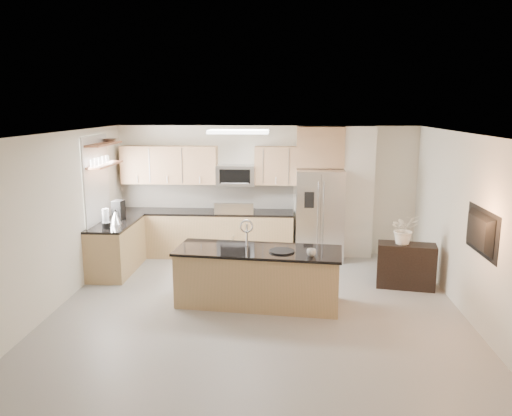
# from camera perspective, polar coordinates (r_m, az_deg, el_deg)

# --- Properties ---
(floor) EXTENTS (6.50, 6.50, 0.00)m
(floor) POSITION_cam_1_polar(r_m,az_deg,el_deg) (7.38, 0.06, -12.21)
(floor) COLOR gray
(floor) RESTS_ON ground
(ceiling) EXTENTS (6.00, 6.50, 0.02)m
(ceiling) POSITION_cam_1_polar(r_m,az_deg,el_deg) (6.77, 0.06, 8.38)
(ceiling) COLOR silver
(ceiling) RESTS_ON wall_back
(wall_back) EXTENTS (6.00, 0.02, 2.60)m
(wall_back) POSITION_cam_1_polar(r_m,az_deg,el_deg) (10.14, 1.18, 2.04)
(wall_back) COLOR silver
(wall_back) RESTS_ON floor
(wall_front) EXTENTS (6.00, 0.02, 2.60)m
(wall_front) POSITION_cam_1_polar(r_m,az_deg,el_deg) (3.90, -2.93, -13.89)
(wall_front) COLOR silver
(wall_front) RESTS_ON floor
(wall_left) EXTENTS (0.02, 6.50, 2.60)m
(wall_left) POSITION_cam_1_polar(r_m,az_deg,el_deg) (7.74, -22.71, -1.85)
(wall_left) COLOR silver
(wall_left) RESTS_ON floor
(wall_right) EXTENTS (0.02, 6.50, 2.60)m
(wall_right) POSITION_cam_1_polar(r_m,az_deg,el_deg) (7.42, 23.90, -2.51)
(wall_right) COLOR silver
(wall_right) RESTS_ON floor
(back_counter) EXTENTS (3.55, 0.66, 1.44)m
(back_counter) POSITION_cam_1_polar(r_m,az_deg,el_deg) (10.13, -5.87, -2.82)
(back_counter) COLOR tan
(back_counter) RESTS_ON floor
(left_counter) EXTENTS (0.66, 1.50, 0.92)m
(left_counter) POSITION_cam_1_polar(r_m,az_deg,el_deg) (9.47, -15.65, -4.29)
(left_counter) COLOR tan
(left_counter) RESTS_ON floor
(range) EXTENTS (0.76, 0.64, 1.14)m
(range) POSITION_cam_1_polar(r_m,az_deg,el_deg) (10.03, -2.35, -2.90)
(range) COLOR black
(range) RESTS_ON floor
(upper_cabinets) EXTENTS (3.50, 0.33, 0.75)m
(upper_cabinets) POSITION_cam_1_polar(r_m,az_deg,el_deg) (10.04, -6.32, 4.90)
(upper_cabinets) COLOR tan
(upper_cabinets) RESTS_ON wall_back
(microwave) EXTENTS (0.76, 0.40, 0.40)m
(microwave) POSITION_cam_1_polar(r_m,az_deg,el_deg) (9.93, -2.33, 3.76)
(microwave) COLOR silver
(microwave) RESTS_ON upper_cabinets
(refrigerator) EXTENTS (0.92, 0.78, 1.78)m
(refrigerator) POSITION_cam_1_polar(r_m,az_deg,el_deg) (9.86, 7.24, -0.74)
(refrigerator) COLOR silver
(refrigerator) RESTS_ON floor
(partition_column) EXTENTS (0.60, 0.30, 2.60)m
(partition_column) POSITION_cam_1_polar(r_m,az_deg,el_deg) (10.09, 11.53, 1.75)
(partition_column) COLOR white
(partition_column) RESTS_ON floor
(window) EXTENTS (0.04, 1.15, 1.65)m
(window) POSITION_cam_1_polar(r_m,az_deg,el_deg) (9.33, -17.80, 2.83)
(window) COLOR white
(window) RESTS_ON wall_left
(shelf_lower) EXTENTS (0.30, 1.20, 0.04)m
(shelf_lower) POSITION_cam_1_polar(r_m,az_deg,el_deg) (9.34, -16.96, 4.75)
(shelf_lower) COLOR brown
(shelf_lower) RESTS_ON wall_left
(shelf_upper) EXTENTS (0.30, 1.20, 0.04)m
(shelf_upper) POSITION_cam_1_polar(r_m,az_deg,el_deg) (9.31, -17.10, 7.01)
(shelf_upper) COLOR brown
(shelf_upper) RESTS_ON wall_left
(ceiling_fixture) EXTENTS (1.00, 0.50, 0.06)m
(ceiling_fixture) POSITION_cam_1_polar(r_m,az_deg,el_deg) (8.39, -2.02, 8.71)
(ceiling_fixture) COLOR white
(ceiling_fixture) RESTS_ON ceiling
(island) EXTENTS (2.57, 1.15, 1.29)m
(island) POSITION_cam_1_polar(r_m,az_deg,el_deg) (7.66, 0.25, -7.82)
(island) COLOR tan
(island) RESTS_ON floor
(credenza) EXTENTS (0.99, 0.55, 0.75)m
(credenza) POSITION_cam_1_polar(r_m,az_deg,el_deg) (8.71, 16.77, -6.33)
(credenza) COLOR black
(credenza) RESTS_ON floor
(cup) EXTENTS (0.16, 0.16, 0.11)m
(cup) POSITION_cam_1_polar(r_m,az_deg,el_deg) (7.23, 6.34, -5.07)
(cup) COLOR silver
(cup) RESTS_ON island
(platter) EXTENTS (0.41, 0.41, 0.02)m
(platter) POSITION_cam_1_polar(r_m,az_deg,el_deg) (7.41, 2.96, -4.95)
(platter) COLOR black
(platter) RESTS_ON island
(blender) EXTENTS (0.15, 0.15, 0.34)m
(blender) POSITION_cam_1_polar(r_m,az_deg,el_deg) (8.92, -16.79, -1.29)
(blender) COLOR black
(blender) RESTS_ON left_counter
(kettle) EXTENTS (0.21, 0.21, 0.26)m
(kettle) POSITION_cam_1_polar(r_m,az_deg,el_deg) (9.21, -15.78, -1.04)
(kettle) COLOR silver
(kettle) RESTS_ON left_counter
(coffee_maker) EXTENTS (0.21, 0.24, 0.35)m
(coffee_maker) POSITION_cam_1_polar(r_m,az_deg,el_deg) (9.57, -15.46, -0.25)
(coffee_maker) COLOR black
(coffee_maker) RESTS_ON left_counter
(bowl) EXTENTS (0.41, 0.41, 0.08)m
(bowl) POSITION_cam_1_polar(r_m,az_deg,el_deg) (9.62, -16.41, 7.53)
(bowl) COLOR silver
(bowl) RESTS_ON shelf_upper
(flower_vase) EXTENTS (0.80, 0.73, 0.76)m
(flower_vase) POSITION_cam_1_polar(r_m,az_deg,el_deg) (8.51, 16.61, -1.48)
(flower_vase) COLOR white
(flower_vase) RESTS_ON credenza
(television) EXTENTS (0.14, 1.08, 0.62)m
(television) POSITION_cam_1_polar(r_m,az_deg,el_deg) (7.19, 23.80, -2.50)
(television) COLOR black
(television) RESTS_ON wall_right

